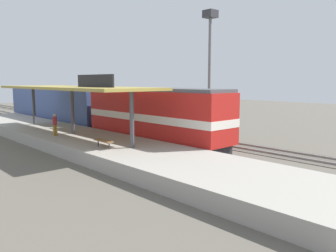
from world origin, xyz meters
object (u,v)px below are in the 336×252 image
Objects in this scene: freight_car at (165,114)px; light_mast at (210,46)px; passenger_carriage_single at (55,105)px; locomotive at (154,115)px; person_waiting at (55,123)px; platform_bench at (103,141)px.

light_mast is (3.20, -2.85, 6.43)m from freight_car.
passenger_carriage_single is at bearing 107.95° from freight_car.
locomotive is 7.73m from person_waiting.
passenger_carriage_single is at bearing 73.42° from platform_bench.
locomotive reaches higher than freight_car.
locomotive is at bearing -140.44° from freight_car.
freight_car reaches higher than platform_bench.
locomotive is (6.00, 2.15, 1.07)m from platform_bench.
platform_bench is at bearing -89.11° from person_waiting.
person_waiting is at bearing 90.89° from platform_bench.
platform_bench is at bearing -167.35° from light_mast.
passenger_carriage_single is 1.67× the size of freight_car.
passenger_carriage_single is (6.00, 20.15, 0.97)m from platform_bench.
light_mast reaches higher than platform_bench.
locomotive is 1.23× the size of light_mast.
light_mast is at bearing 6.94° from locomotive.
freight_car is at bearing 39.56° from locomotive.
passenger_carriage_single is 11.70× the size of person_waiting.
person_waiting is at bearing -114.67° from passenger_carriage_single.
person_waiting is at bearing 175.18° from freight_car.
light_mast reaches higher than locomotive.
passenger_carriage_single is at bearing 65.33° from person_waiting.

